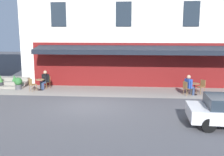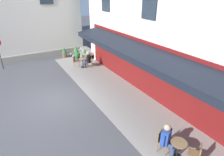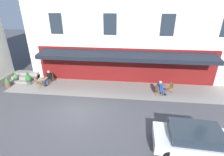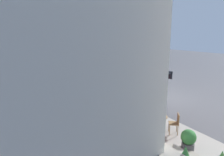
{
  "view_description": "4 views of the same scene",
  "coord_description": "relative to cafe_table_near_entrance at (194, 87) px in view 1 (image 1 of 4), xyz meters",
  "views": [
    {
      "loc": [
        -2.35,
        13.72,
        4.08
      ],
      "look_at": [
        -0.99,
        -3.12,
        0.96
      ],
      "focal_mm": 41.57,
      "sensor_mm": 36.0,
      "label": 1
    },
    {
      "loc": [
        -9.56,
        1.85,
        5.76
      ],
      "look_at": [
        -1.24,
        -3.0,
        1.23
      ],
      "focal_mm": 30.17,
      "sensor_mm": 36.0,
      "label": 2
    },
    {
      "loc": [
        -3.4,
        9.42,
        6.87
      ],
      "look_at": [
        -1.99,
        -3.48,
        0.99
      ],
      "focal_mm": 26.88,
      "sensor_mm": 36.0,
      "label": 3
    },
    {
      "loc": [
        10.31,
        -9.27,
        4.21
      ],
      "look_at": [
        -1.1,
        -2.89,
        1.46
      ],
      "focal_mm": 33.29,
      "sensor_mm": 36.0,
      "label": 4
    }
  ],
  "objects": [
    {
      "name": "ground_plane",
      "position": [
        6.32,
        2.86,
        -0.49
      ],
      "size": [
        70.0,
        70.0,
        0.0
      ],
      "primitive_type": "plane",
      "color": "#4C4C51"
    },
    {
      "name": "cafe_table_near_entrance",
      "position": [
        0.0,
        0.0,
        0.0
      ],
      "size": [
        0.6,
        0.6,
        0.75
      ],
      "color": "black",
      "rests_on": "ground_plane"
    },
    {
      "name": "cafe_table_mid_terrace",
      "position": [
        10.32,
        -0.47,
        0.0
      ],
      "size": [
        0.6,
        0.6,
        0.75
      ],
      "color": "black",
      "rests_on": "ground_plane"
    },
    {
      "name": "cafe_chair_wicker_facing_street",
      "position": [
        10.72,
        0.02,
        0.06
      ],
      "size": [
        0.56,
        0.56,
        0.91
      ],
      "color": "olive",
      "rests_on": "ground_plane"
    },
    {
      "name": "cafe_chair_wicker_back_row",
      "position": [
        -0.54,
        -0.33,
        0.06
      ],
      "size": [
        0.55,
        0.55,
        0.91
      ],
      "color": "olive",
      "rests_on": "ground_plane"
    },
    {
      "name": "sidewalk_cafe_terrace",
      "position": [
        3.07,
        -0.54,
        -0.49
      ],
      "size": [
        20.5,
        3.2,
        0.01
      ],
      "primitive_type": "cube",
      "color": "gray",
      "rests_on": "ground_plane"
    },
    {
      "name": "seated_patron_in_black",
      "position": [
        10.12,
        -0.83,
        0.21
      ],
      "size": [
        0.62,
        0.64,
        1.31
      ],
      "color": "navy",
      "rests_on": "ground_plane"
    },
    {
      "name": "potted_plant_by_steps",
      "position": [
        12.68,
        -1.59,
        -0.08
      ],
      "size": [
        0.38,
        0.38,
        0.84
      ],
      "color": "#4C4C51",
      "rests_on": "ground_plane"
    },
    {
      "name": "back_alley_steps",
      "position": [
        12.92,
        -1.74,
        -0.25
      ],
      "size": [
        2.4,
        1.75,
        0.6
      ],
      "color": "gray",
      "rests_on": "ground_plane"
    },
    {
      "name": "cafe_chair_wicker_by_window",
      "position": [
        0.57,
        0.27,
        0.06
      ],
      "size": [
        0.53,
        0.53,
        0.91
      ],
      "color": "olive",
      "rests_on": "ground_plane"
    },
    {
      "name": "potted_plant_entrance_right",
      "position": [
        13.52,
        -1.07,
        -0.01
      ],
      "size": [
        0.45,
        0.45,
        0.98
      ],
      "color": "#2D2D33",
      "rests_on": "ground_plane"
    },
    {
      "name": "seated_companion_in_blue",
      "position": [
        0.38,
        0.18,
        0.21
      ],
      "size": [
        0.64,
        0.62,
        1.32
      ],
      "color": "navy",
      "rests_on": "ground_plane"
    },
    {
      "name": "potted_plant_entrance_left",
      "position": [
        11.95,
        -0.61,
        -0.04
      ],
      "size": [
        0.55,
        0.55,
        0.84
      ],
      "color": "#4C4C51",
      "rests_on": "ground_plane"
    },
    {
      "name": "cafe_chair_wicker_corner_right",
      "position": [
        10.01,
        -1.02,
        0.06
      ],
      "size": [
        0.54,
        0.54,
        0.91
      ],
      "color": "olive",
      "rests_on": "ground_plane"
    }
  ]
}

